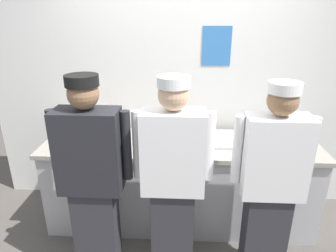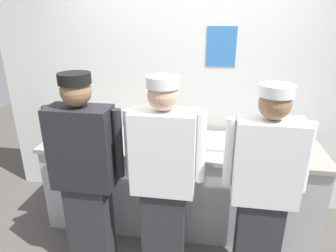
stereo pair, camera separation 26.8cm
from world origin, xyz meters
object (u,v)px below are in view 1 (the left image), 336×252
Objects in this scene: ramekin_orange_sauce at (174,144)px; squeeze_bottle_secondary at (71,138)px; deli_cup at (271,149)px; squeeze_bottle_primary at (170,133)px; chef_center at (173,178)px; ramekin_red_sauce at (100,132)px; chef_near_left at (92,178)px; chef_far_right at (271,183)px; ramekin_green_sauce at (92,139)px; plate_stack_front at (108,144)px; ramekin_yellow_sauce at (112,137)px; sheet_tray at (222,142)px; mixing_bowl_steel at (283,138)px; squeeze_bottle_spare at (79,126)px.

squeeze_bottle_secondary is at bearing -177.71° from ramekin_orange_sauce.
squeeze_bottle_primary is at bearing 165.41° from deli_cup.
ramekin_red_sauce is at bearing 132.99° from chef_center.
chef_near_left is 0.66m from squeeze_bottle_secondary.
chef_far_right is 1.65m from ramekin_green_sauce.
chef_near_left is 8.27× the size of plate_stack_front.
chef_center reaches higher than deli_cup.
ramekin_green_sauce is at bearing 36.57° from squeeze_bottle_secondary.
ramekin_green_sauce is (-1.53, 0.63, 0.04)m from chef_far_right.
chef_center is at bearing -48.67° from ramekin_yellow_sauce.
deli_cup is at bearing -29.21° from sheet_tray.
sheet_tray is (0.44, 0.67, 0.01)m from chef_center.
deli_cup reaches higher than sheet_tray.
squeeze_bottle_primary is (-1.07, -0.01, 0.03)m from mixing_bowl_steel.
deli_cup is (0.11, 0.45, 0.06)m from chef_far_right.
chef_far_right reaches higher than mixing_bowl_steel.
ramekin_green_sauce is at bearing 144.63° from plate_stack_front.
chef_center is 0.81m from sheet_tray.
mixing_bowl_steel is at bearing -0.38° from ramekin_yellow_sauce.
sheet_tray is at bearing 56.68° from chef_center.
squeeze_bottle_secondary and squeeze_bottle_spare have the same top height.
plate_stack_front is 0.50m from squeeze_bottle_spare.
chef_near_left is 4.35× the size of mixing_bowl_steel.
plate_stack_front is at bearing 140.64° from chef_center.
ramekin_yellow_sauce is (-0.57, 0.02, -0.06)m from squeeze_bottle_primary.
mixing_bowl_steel is 2.14× the size of squeeze_bottle_primary.
mixing_bowl_steel is 0.30m from deli_cup.
mixing_bowl_steel is at bearing 54.51° from deli_cup.
mixing_bowl_steel is 1.81m from ramekin_green_sauce.
squeeze_bottle_secondary is at bearing 163.03° from chef_far_right.
mixing_bowl_steel reaches higher than sheet_tray.
chef_far_right is at bearing -112.33° from mixing_bowl_steel.
ramekin_yellow_sauce is (-1.35, 0.70, 0.04)m from chef_far_right.
mixing_bowl_steel is 3.84× the size of ramekin_yellow_sauce.
ramekin_red_sauce is at bearing 151.27° from chef_far_right.
chef_near_left is 1.78m from mixing_bowl_steel.
squeeze_bottle_spare reaches higher than sheet_tray.
ramekin_red_sauce is at bearing 82.24° from ramekin_green_sauce.
deli_cup is at bearing -6.34° from ramekin_green_sauce.
squeeze_bottle_primary is (-0.06, 0.69, 0.08)m from chef_center.
squeeze_bottle_secondary is (-0.35, 0.55, 0.08)m from chef_near_left.
deli_cup is (0.39, -0.22, 0.03)m from sheet_tray.
ramekin_orange_sauce is at bearing 44.76° from chef_near_left.
ramekin_green_sauce is (0.19, -0.20, -0.06)m from squeeze_bottle_spare.
squeeze_bottle_spare is at bearing 171.02° from squeeze_bottle_primary.
chef_near_left reaches higher than ramekin_red_sauce.
squeeze_bottle_primary is 1.86× the size of ramekin_green_sauce.
chef_near_left is 1.52m from deli_cup.
ramekin_orange_sauce is at bearing -5.64° from ramekin_green_sauce.
squeeze_bottle_secondary reaches higher than plate_stack_front.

